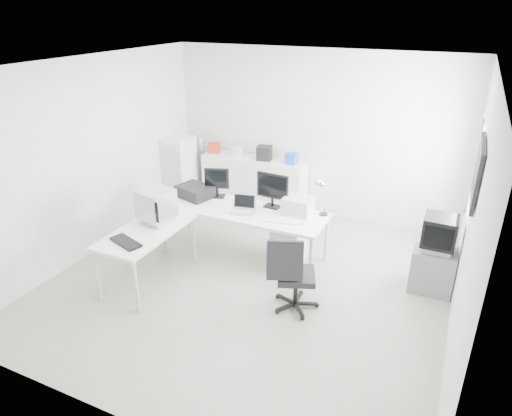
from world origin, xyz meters
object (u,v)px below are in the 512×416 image
at_px(main_desk, 243,233).
at_px(drawer_pedestal, 289,245).
at_px(office_chair, 296,272).
at_px(side_desk, 149,255).
at_px(filing_cabinet, 180,172).
at_px(crt_monitor, 156,207).
at_px(sideboard, 254,183).
at_px(lcd_monitor_small, 217,183).
at_px(lcd_monitor_large, 272,191).
at_px(tv_cabinet, 433,270).
at_px(laptop, 243,205).
at_px(crt_tv, 439,234).
at_px(laser_printer, 298,205).
at_px(inkjet_printer, 195,192).

relative_size(main_desk, drawer_pedestal, 4.00).
bearing_deg(office_chair, side_desk, 165.44).
height_order(drawer_pedestal, filing_cabinet, filing_cabinet).
distance_m(crt_monitor, filing_cabinet, 2.37).
height_order(drawer_pedestal, sideboard, sideboard).
distance_m(lcd_monitor_small, filing_cabinet, 1.71).
bearing_deg(lcd_monitor_large, office_chair, -50.31).
height_order(main_desk, tv_cabinet, main_desk).
bearing_deg(laptop, tv_cabinet, -3.48).
bearing_deg(crt_tv, side_desk, -158.85).
xyz_separation_m(laptop, laser_printer, (0.70, 0.32, -0.01)).
height_order(inkjet_printer, crt_tv, crt_tv).
xyz_separation_m(inkjet_printer, laser_printer, (1.60, 0.12, 0.02)).
relative_size(laptop, office_chair, 0.37).
xyz_separation_m(sideboard, filing_cabinet, (-1.30, -0.40, 0.16)).
relative_size(crt_monitor, crt_tv, 0.86).
xyz_separation_m(main_desk, laptop, (0.05, -0.10, 0.49)).
xyz_separation_m(office_chair, filing_cabinet, (-3.03, 2.11, 0.13)).
height_order(side_desk, lcd_monitor_small, lcd_monitor_small).
bearing_deg(tv_cabinet, drawer_pedestal, -174.38).
bearing_deg(side_desk, sideboard, 84.72).
bearing_deg(sideboard, filing_cabinet, -162.67).
height_order(side_desk, crt_tv, crt_tv).
xyz_separation_m(inkjet_printer, crt_monitor, (0.00, -0.95, 0.12)).
bearing_deg(filing_cabinet, main_desk, -33.39).
distance_m(laptop, office_chair, 1.38).
bearing_deg(lcd_monitor_large, lcd_monitor_small, -175.55).
distance_m(laptop, tv_cabinet, 2.64).
distance_m(main_desk, crt_monitor, 1.34).
height_order(laser_printer, filing_cabinet, filing_cabinet).
relative_size(laser_printer, filing_cabinet, 0.31).
xyz_separation_m(main_desk, side_desk, (-0.85, -1.10, 0.00)).
bearing_deg(sideboard, main_desk, -70.19).
distance_m(crt_monitor, office_chair, 2.04).
relative_size(lcd_monitor_small, laser_printer, 1.17).
relative_size(drawer_pedestal, laptop, 1.63).
relative_size(crt_monitor, sideboard, 0.23).
xyz_separation_m(lcd_monitor_small, office_chair, (1.69, -1.12, -0.48)).
bearing_deg(crt_tv, laser_printer, -179.46).
distance_m(lcd_monitor_large, sideboard, 1.77).
bearing_deg(main_desk, lcd_monitor_large, 35.54).
relative_size(lcd_monitor_large, crt_tv, 1.00).
bearing_deg(crt_tv, office_chair, -143.06).
bearing_deg(inkjet_printer, crt_monitor, -73.73).
xyz_separation_m(inkjet_printer, lcd_monitor_large, (1.20, 0.15, 0.16)).
bearing_deg(side_desk, filing_cabinet, 113.95).
height_order(laptop, filing_cabinet, filing_cabinet).
relative_size(laser_printer, crt_tv, 0.78).
distance_m(main_desk, laser_printer, 0.92).
xyz_separation_m(side_desk, office_chair, (1.99, 0.23, 0.12)).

